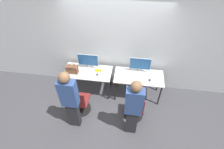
# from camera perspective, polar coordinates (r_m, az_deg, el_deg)

# --- Properties ---
(ground_plane) EXTENTS (20.00, 20.00, 0.00)m
(ground_plane) POSITION_cam_1_polar(r_m,az_deg,el_deg) (4.91, -0.19, -8.47)
(ground_plane) COLOR #3D3D42
(wall_back) EXTENTS (12.00, 0.05, 2.80)m
(wall_back) POSITION_cam_1_polar(r_m,az_deg,el_deg) (4.48, 1.07, 10.16)
(wall_back) COLOR #B7BCC1
(wall_back) RESTS_ON ground_plane
(desk_left) EXTENTS (1.26, 0.61, 0.74)m
(desk_left) POSITION_cam_1_polar(r_m,az_deg,el_deg) (4.73, -7.84, 0.25)
(desk_left) COLOR silver
(desk_left) RESTS_ON ground_plane
(monitor_left) EXTENTS (0.54, 0.18, 0.45)m
(monitor_left) POSITION_cam_1_polar(r_m,az_deg,el_deg) (4.62, -7.80, 4.42)
(monitor_left) COLOR #B2B2B7
(monitor_left) RESTS_ON desk_left
(keyboard_left) EXTENTS (0.40, 0.15, 0.02)m
(keyboard_left) POSITION_cam_1_polar(r_m,az_deg,el_deg) (4.58, -8.29, 0.09)
(keyboard_left) COLOR silver
(keyboard_left) RESTS_ON desk_left
(mouse_left) EXTENTS (0.06, 0.09, 0.03)m
(mouse_left) POSITION_cam_1_polar(r_m,az_deg,el_deg) (4.54, -4.82, 0.01)
(mouse_left) COLOR #333333
(mouse_left) RESTS_ON desk_left
(office_chair_left) EXTENTS (0.48, 0.48, 0.86)m
(office_chair_left) POSITION_cam_1_polar(r_m,az_deg,el_deg) (4.50, -10.48, -9.10)
(office_chair_left) COLOR black
(office_chair_left) RESTS_ON ground_plane
(person_left) EXTENTS (0.36, 0.22, 1.71)m
(person_left) POSITION_cam_1_polar(r_m,az_deg,el_deg) (3.84, -13.53, -7.93)
(person_left) COLOR #232328
(person_left) RESTS_ON ground_plane
(desk_right) EXTENTS (1.26, 0.61, 0.74)m
(desk_right) POSITION_cam_1_polar(r_m,az_deg,el_deg) (4.61, 8.67, -1.31)
(desk_right) COLOR silver
(desk_right) RESTS_ON ground_plane
(monitor_right) EXTENTS (0.54, 0.18, 0.45)m
(monitor_right) POSITION_cam_1_polar(r_m,az_deg,el_deg) (4.52, 9.16, 3.19)
(monitor_right) COLOR #B2B2B7
(monitor_right) RESTS_ON desk_right
(keyboard_right) EXTENTS (0.40, 0.15, 0.02)m
(keyboard_right) POSITION_cam_1_polar(r_m,az_deg,el_deg) (4.45, 8.75, -1.60)
(keyboard_right) COLOR silver
(keyboard_right) RESTS_ON desk_right
(mouse_right) EXTENTS (0.06, 0.09, 0.03)m
(mouse_right) POSITION_cam_1_polar(r_m,az_deg,el_deg) (4.48, 12.19, -1.81)
(mouse_right) COLOR #333333
(mouse_right) RESTS_ON desk_right
(office_chair_right) EXTENTS (0.48, 0.48, 0.86)m
(office_chair_right) POSITION_cam_1_polar(r_m,az_deg,el_deg) (4.36, 7.34, -11.09)
(office_chair_right) COLOR black
(office_chair_right) RESTS_ON ground_plane
(person_right) EXTENTS (0.36, 0.22, 1.66)m
(person_right) POSITION_cam_1_polar(r_m,az_deg,el_deg) (3.68, 7.01, -10.62)
(person_right) COLOR #232328
(person_right) RESTS_ON ground_plane
(handbag) EXTENTS (0.30, 0.18, 0.25)m
(handbag) POSITION_cam_1_polar(r_m,az_deg,el_deg) (4.64, -12.88, 1.68)
(handbag) COLOR brown
(handbag) RESTS_ON desk_left
(placard_left) EXTENTS (0.16, 0.03, 0.08)m
(placard_left) POSITION_cam_1_polar(r_m,az_deg,el_deg) (4.61, -4.55, 1.30)
(placard_left) COLOR yellow
(placard_left) RESTS_ON desk_left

